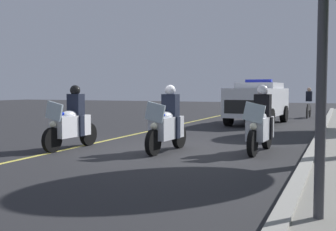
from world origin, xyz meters
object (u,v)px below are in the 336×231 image
police_motorcycle_trailing (260,125)px  cyclist_background (309,103)px  police_motorcycle_lead_left (71,123)px  police_motorcycle_lead_right (167,125)px  police_suv (258,101)px

police_motorcycle_trailing → cyclist_background: (-13.72, 0.22, 0.14)m
police_motorcycle_trailing → cyclist_background: 13.72m
police_motorcycle_lead_left → police_motorcycle_lead_right: (-0.52, 2.58, 0.00)m
police_motorcycle_lead_right → police_motorcycle_trailing: 2.37m
police_motorcycle_lead_right → cyclist_background: size_ratio=1.22×
police_motorcycle_trailing → police_suv: bearing=-169.1°
police_motorcycle_lead_left → cyclist_background: police_motorcycle_lead_left is taller
police_motorcycle_lead_left → cyclist_background: (-15.02, 5.04, 0.14)m
police_suv → police_motorcycle_lead_left: bearing=-17.5°
police_motorcycle_lead_right → cyclist_background: 14.71m
police_motorcycle_lead_right → police_motorcycle_trailing: bearing=109.3°
police_motorcycle_lead_right → police_motorcycle_trailing: size_ratio=1.00×
police_motorcycle_trailing → police_suv: (-8.68, -1.66, 0.37)m
police_motorcycle_lead_right → cyclist_background: police_motorcycle_lead_right is taller
police_suv → police_motorcycle_trailing: bearing=10.9°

